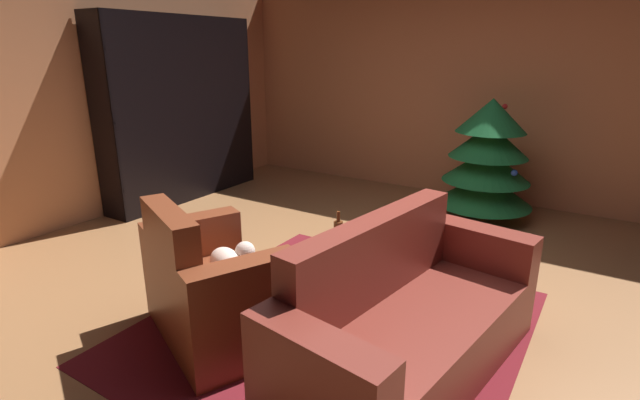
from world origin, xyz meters
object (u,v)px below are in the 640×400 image
bookshelf_unit (191,110)px  armchair_red (212,290)px  coffee_table (340,267)px  book_stack_on_table (350,253)px  couch_red (407,325)px  decorated_tree (487,160)px  bottle_on_table (338,235)px

bookshelf_unit → armchair_red: bearing=-41.9°
coffee_table → armchair_red: bearing=-131.6°
bookshelf_unit → book_stack_on_table: (3.08, -1.52, -0.59)m
couch_red → decorated_tree: bearing=96.3°
couch_red → decorated_tree: decorated_tree is taller
armchair_red → couch_red: size_ratio=0.64×
book_stack_on_table → armchair_red: bearing=-131.8°
decorated_tree → book_stack_on_table: bearing=-95.7°
decorated_tree → couch_red: bearing=-83.7°
bookshelf_unit → armchair_red: size_ratio=1.77×
coffee_table → book_stack_on_table: bearing=45.8°
bottle_on_table → bookshelf_unit: bearing=154.3°
armchair_red → couch_red: bearing=14.6°
bottle_on_table → decorated_tree: decorated_tree is taller
coffee_table → bottle_on_table: 0.25m
couch_red → bottle_on_table: size_ratio=6.52×
bookshelf_unit → armchair_red: 3.39m
bookshelf_unit → book_stack_on_table: bearing=-26.3°
armchair_red → bottle_on_table: 0.94m
armchair_red → decorated_tree: decorated_tree is taller
bookshelf_unit → decorated_tree: size_ratio=1.66×
book_stack_on_table → decorated_tree: size_ratio=0.17×
armchair_red → book_stack_on_table: 0.93m
book_stack_on_table → bottle_on_table: size_ratio=0.75×
armchair_red → coffee_table: bearing=48.4°
bookshelf_unit → couch_red: (3.65, -1.90, -0.75)m
armchair_red → book_stack_on_table: bearing=48.2°
coffee_table → decorated_tree: size_ratio=0.57×
bookshelf_unit → couch_red: bookshelf_unit is taller
book_stack_on_table → decorated_tree: decorated_tree is taller
armchair_red → coffee_table: 0.85m
bookshelf_unit → armchair_red: (2.46, -2.21, -0.74)m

